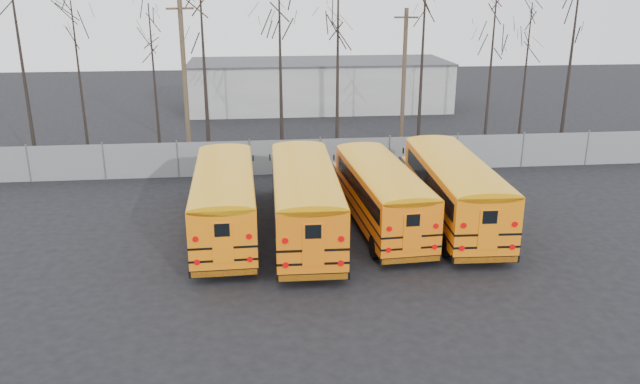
{
  "coord_description": "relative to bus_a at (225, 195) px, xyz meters",
  "views": [
    {
      "loc": [
        -3.67,
        -22.18,
        10.19
      ],
      "look_at": [
        -0.91,
        3.68,
        1.6
      ],
      "focal_mm": 35.0,
      "sensor_mm": 36.0,
      "label": 1
    }
  ],
  "objects": [
    {
      "name": "bus_c",
      "position": [
        6.77,
        0.25,
        -0.07
      ],
      "size": [
        3.02,
        10.56,
        2.92
      ],
      "rotation": [
        0.0,
        0.0,
        0.06
      ],
      "color": "black",
      "rests_on": "ground"
    },
    {
      "name": "tree_3",
      "position": [
        -1.56,
        13.54,
        3.53
      ],
      "size": [
        0.26,
        0.26,
        10.62
      ],
      "primitive_type": "cone",
      "color": "black",
      "rests_on": "ground"
    },
    {
      "name": "bus_d",
      "position": [
        10.03,
        0.23,
        0.05
      ],
      "size": [
        3.02,
        11.27,
        3.13
      ],
      "rotation": [
        0.0,
        0.0,
        -0.04
      ],
      "color": "black",
      "rests_on": "ground"
    },
    {
      "name": "tree_8",
      "position": [
        19.39,
        14.81,
        2.84
      ],
      "size": [
        0.26,
        0.26,
        9.23
      ],
      "primitive_type": "cone",
      "color": "black",
      "rests_on": "ground"
    },
    {
      "name": "ground",
      "position": [
        5.04,
        -3.12,
        -1.78
      ],
      "size": [
        120.0,
        120.0,
        0.0
      ],
      "primitive_type": "plane",
      "color": "black",
      "rests_on": "ground"
    },
    {
      "name": "tree_5",
      "position": [
        6.22,
        10.56,
        4.08
      ],
      "size": [
        0.26,
        0.26,
        11.72
      ],
      "primitive_type": "cone",
      "color": "black",
      "rests_on": "ground"
    },
    {
      "name": "fence",
      "position": [
        5.04,
        8.88,
        -0.78
      ],
      "size": [
        40.0,
        0.04,
        2.0
      ],
      "primitive_type": "cube",
      "color": "gray",
      "rests_on": "ground"
    },
    {
      "name": "utility_pole_right",
      "position": [
        11.36,
        15.64,
        2.79
      ],
      "size": [
        1.57,
        0.46,
        8.88
      ],
      "rotation": [
        0.0,
        0.0,
        -0.22
      ],
      "color": "brown",
      "rests_on": "ground"
    },
    {
      "name": "tree_0",
      "position": [
        -11.81,
        12.6,
        4.44
      ],
      "size": [
        0.26,
        0.26,
        12.44
      ],
      "primitive_type": "cone",
      "color": "black",
      "rests_on": "ground"
    },
    {
      "name": "tree_9",
      "position": [
        22.3,
        14.56,
        3.83
      ],
      "size": [
        0.26,
        0.26,
        11.21
      ],
      "primitive_type": "cone",
      "color": "black",
      "rests_on": "ground"
    },
    {
      "name": "distant_building",
      "position": [
        7.04,
        28.88,
        0.22
      ],
      "size": [
        22.0,
        8.0,
        4.0
      ],
      "primitive_type": "cube",
      "color": "beige",
      "rests_on": "ground"
    },
    {
      "name": "tree_4",
      "position": [
        3.08,
        13.89,
        3.44
      ],
      "size": [
        0.26,
        0.26,
        10.43
      ],
      "primitive_type": "cone",
      "color": "black",
      "rests_on": "ground"
    },
    {
      "name": "bus_a",
      "position": [
        0.0,
        0.0,
        0.0
      ],
      "size": [
        2.74,
        10.91,
        3.04
      ],
      "rotation": [
        0.0,
        0.0,
        0.02
      ],
      "color": "black",
      "rests_on": "ground"
    },
    {
      "name": "utility_pole_left",
      "position": [
        -2.88,
        14.47,
        3.14
      ],
      "size": [
        1.61,
        0.8,
        9.57
      ],
      "rotation": [
        0.0,
        0.0,
        0.41
      ],
      "color": "brown",
      "rests_on": "ground"
    },
    {
      "name": "tree_1",
      "position": [
        -8.94,
        13.48,
        2.94
      ],
      "size": [
        0.26,
        0.26,
        9.44
      ],
      "primitive_type": "cone",
      "color": "black",
      "rests_on": "ground"
    },
    {
      "name": "bus_b",
      "position": [
        3.36,
        -0.5,
        0.07
      ],
      "size": [
        2.83,
        11.36,
        3.16
      ],
      "rotation": [
        0.0,
        0.0,
        -0.02
      ],
      "color": "black",
      "rests_on": "ground"
    },
    {
      "name": "tree_2",
      "position": [
        -4.69,
        14.18,
        2.85
      ],
      "size": [
        0.26,
        0.26,
        9.26
      ],
      "primitive_type": "cone",
      "color": "black",
      "rests_on": "ground"
    },
    {
      "name": "tree_7",
      "position": [
        15.85,
        11.94,
        3.46
      ],
      "size": [
        0.26,
        0.26,
        10.48
      ],
      "primitive_type": "cone",
      "color": "black",
      "rests_on": "ground"
    },
    {
      "name": "tree_6",
      "position": [
        12.18,
        14.31,
        4.32
      ],
      "size": [
        0.26,
        0.26,
        12.19
      ],
      "primitive_type": "cone",
      "color": "black",
      "rests_on": "ground"
    }
  ]
}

